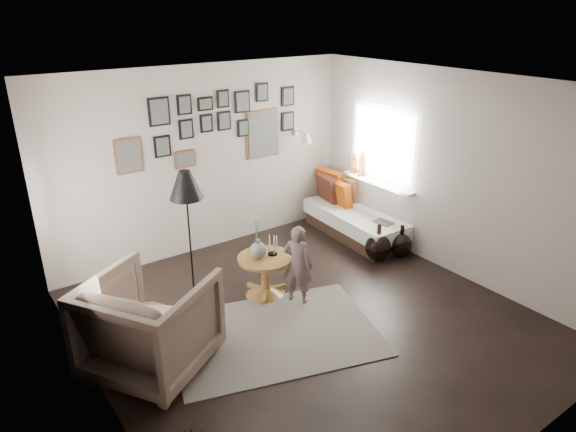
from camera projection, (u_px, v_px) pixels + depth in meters
ground at (310, 321)px, 5.78m from camera, size 4.80×4.80×0.00m
wall_back at (205, 161)px, 7.08m from camera, size 4.50×0.00×4.50m
wall_front at (531, 323)px, 3.48m from camera, size 4.50×0.00×4.50m
wall_left at (90, 277)px, 4.07m from camera, size 0.00×4.80×4.80m
wall_right at (452, 175)px, 6.50m from camera, size 0.00×4.80×4.80m
ceiling at (315, 86)px, 4.79m from camera, size 4.80×4.80×0.00m
door_left at (60, 250)px, 5.07m from camera, size 0.00×2.14×2.14m
window_right at (371, 177)px, 7.60m from camera, size 0.15×1.32×1.30m
gallery_wall at (222, 127)px, 7.06m from camera, size 2.74×0.03×1.08m
wall_sconce at (306, 137)px, 7.66m from camera, size 0.18×0.36×0.16m
rug at (275, 334)px, 5.54m from camera, size 2.51×2.08×0.01m
pedestal_table at (265, 277)px, 6.21m from camera, size 0.66×0.66×0.52m
vase at (258, 247)px, 6.02m from camera, size 0.19×0.19×0.47m
candles at (272, 246)px, 6.12m from camera, size 0.11×0.11×0.24m
daybed at (353, 218)px, 7.88m from camera, size 0.88×1.86×0.87m
magazine_on_daybed at (383, 222)px, 7.35m from camera, size 0.23×0.29×0.01m
armchair at (150, 324)px, 4.87m from camera, size 1.47×1.46×0.98m
armchair_cushion at (151, 322)px, 4.92m from camera, size 0.61×0.62×0.20m
floor_lamp at (186, 190)px, 5.69m from camera, size 0.38×0.38×1.62m
demijohn_large at (378, 247)px, 7.07m from camera, size 0.35×0.35×0.53m
demijohn_small at (401, 245)px, 7.17m from camera, size 0.31×0.31×0.48m
child at (298, 265)px, 5.98m from camera, size 0.39×0.43×0.98m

